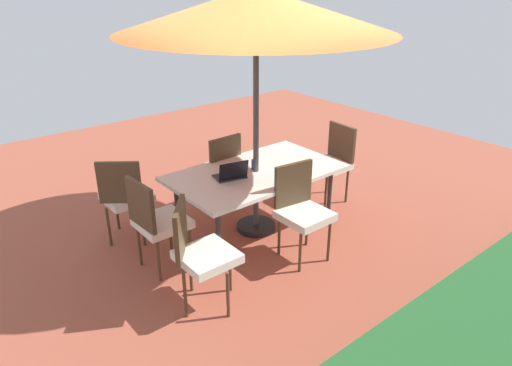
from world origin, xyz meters
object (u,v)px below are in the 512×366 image
object	(u,v)px
patio_umbrella	(256,11)
chair_north	(301,208)
chair_northeast	(199,250)
laptop	(231,174)
chair_west	(332,160)
chair_southeast	(125,194)
cup	(255,164)
chair_south	(218,168)
chair_east	(156,219)
dining_table	(256,175)

from	to	relation	value
patio_umbrella	chair_north	size ratio (longest dim) A/B	2.78
chair_northeast	laptop	distance (m)	1.17
chair_northeast	chair_west	bearing A→B (deg)	-34.36
laptop	chair_southeast	bearing A→B (deg)	-24.48
chair_north	chair_southeast	bearing A→B (deg)	138.60
cup	laptop	bearing A→B (deg)	8.53
chair_southeast	laptop	size ratio (longest dim) A/B	2.67
laptop	cup	bearing A→B (deg)	-158.41
chair_south	cup	xyz separation A→B (m)	(-0.07, 0.61, 0.22)
chair_east	chair_northeast	size ratio (longest dim) A/B	1.00
chair_west	laptop	size ratio (longest dim) A/B	2.67
chair_east	chair_southeast	size ratio (longest dim) A/B	1.00
cup	patio_umbrella	bearing A→B (deg)	64.48
chair_northeast	laptop	xyz separation A→B (m)	(-0.88, -0.74, 0.22)
dining_table	chair_west	xyz separation A→B (m)	(-1.23, 0.01, -0.12)
dining_table	chair_east	size ratio (longest dim) A/B	1.91
dining_table	chair_west	bearing A→B (deg)	179.75
chair_east	chair_southeast	xyz separation A→B (m)	(-0.00, -0.70, 0.00)
chair_northeast	laptop	bearing A→B (deg)	-11.03
chair_south	dining_table	bearing A→B (deg)	91.69
chair_northeast	cup	bearing A→B (deg)	-18.45
chair_north	chair_south	distance (m)	1.37
chair_south	chair_southeast	bearing A→B (deg)	-3.16
chair_south	cup	size ratio (longest dim) A/B	9.31
laptop	chair_north	bearing A→B (deg)	128.46
patio_umbrella	cup	size ratio (longest dim) A/B	25.89
chair_west	chair_north	size ratio (longest dim) A/B	1.00
chair_west	chair_southeast	distance (m)	2.55
dining_table	cup	world-z (taller)	cup
chair_west	chair_north	distance (m)	1.41
chair_south	cup	distance (m)	0.65
chair_north	chair_south	world-z (taller)	same
dining_table	chair_southeast	xyz separation A→B (m)	(1.23, -0.69, -0.12)
chair_north	laptop	size ratio (longest dim) A/B	2.67
dining_table	chair_east	world-z (taller)	chair_east
chair_east	chair_northeast	bearing A→B (deg)	178.07
chair_north	chair_southeast	world-z (taller)	same
dining_table	chair_southeast	size ratio (longest dim) A/B	1.91
chair_east	chair_southeast	world-z (taller)	same
dining_table	cup	size ratio (longest dim) A/B	17.76
chair_south	chair_west	bearing A→B (deg)	150.34
dining_table	chair_northeast	bearing A→B (deg)	31.04
chair_west	chair_south	world-z (taller)	same
dining_table	laptop	size ratio (longest dim) A/B	5.09
chair_south	laptop	world-z (taller)	chair_south
chair_south	laptop	distance (m)	0.75
chair_north	chair_southeast	distance (m)	1.87
chair_southeast	laptop	world-z (taller)	chair_southeast
chair_west	laptop	xyz separation A→B (m)	(1.56, -0.01, 0.22)
patio_umbrella	chair_west	bearing A→B (deg)	179.75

